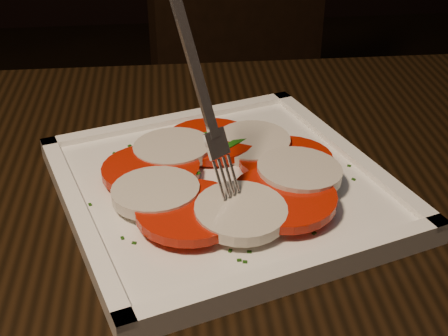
{
  "coord_description": "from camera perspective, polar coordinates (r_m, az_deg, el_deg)",
  "views": [
    {
      "loc": [
        -0.03,
        -0.25,
        1.07
      ],
      "look_at": [
        0.02,
        0.23,
        0.78
      ],
      "focal_mm": 50.0,
      "sensor_mm": 36.0,
      "label": 1
    }
  ],
  "objects": [
    {
      "name": "table",
      "position": [
        0.59,
        7.63,
        -14.32
      ],
      "size": [
        1.21,
        0.81,
        0.75
      ],
      "rotation": [
        0.0,
        0.0,
        -0.01
      ],
      "color": "black",
      "rests_on": "ground"
    },
    {
      "name": "caprese_salad",
      "position": [
        0.56,
        -0.01,
        -0.45
      ],
      "size": [
        0.24,
        0.23,
        0.03
      ],
      "color": "#C11304",
      "rests_on": "plate"
    },
    {
      "name": "chair",
      "position": [
        1.36,
        3.67,
        8.21
      ],
      "size": [
        0.55,
        0.55,
        0.93
      ],
      "rotation": [
        0.0,
        0.0,
        0.38
      ],
      "color": "black",
      "rests_on": "ground"
    },
    {
      "name": "fork",
      "position": [
        0.5,
        -2.87,
        7.66
      ],
      "size": [
        0.07,
        0.08,
        0.17
      ],
      "primitive_type": null,
      "rotation": [
        0.0,
        0.0,
        0.64
      ],
      "color": "white",
      "rests_on": "caprese_salad"
    },
    {
      "name": "plate",
      "position": [
        0.57,
        0.0,
        -1.93
      ],
      "size": [
        0.35,
        0.35,
        0.01
      ],
      "primitive_type": "cube",
      "rotation": [
        0.0,
        0.0,
        0.31
      ],
      "color": "white",
      "rests_on": "table"
    }
  ]
}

